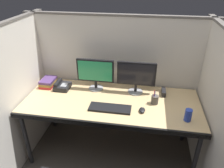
# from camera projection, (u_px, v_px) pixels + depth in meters

# --- Properties ---
(cubicle_partition_rear) EXTENTS (2.21, 0.06, 1.57)m
(cubicle_partition_rear) POSITION_uv_depth(u_px,v_px,m) (117.00, 78.00, 2.66)
(cubicle_partition_rear) COLOR beige
(cubicle_partition_rear) RESTS_ON ground
(cubicle_partition_left) EXTENTS (0.06, 1.41, 1.57)m
(cubicle_partition_left) POSITION_uv_depth(u_px,v_px,m) (21.00, 94.00, 2.34)
(cubicle_partition_left) COLOR beige
(cubicle_partition_left) RESTS_ON ground
(cubicle_partition_right) EXTENTS (0.06, 1.41, 1.57)m
(cubicle_partition_right) POSITION_uv_depth(u_px,v_px,m) (211.00, 111.00, 2.05)
(cubicle_partition_right) COLOR beige
(cubicle_partition_right) RESTS_ON ground
(desk) EXTENTS (1.90, 0.80, 0.74)m
(desk) POSITION_uv_depth(u_px,v_px,m) (111.00, 105.00, 2.32)
(desk) COLOR tan
(desk) RESTS_ON ground
(monitor_left) EXTENTS (0.43, 0.17, 0.37)m
(monitor_left) POSITION_uv_depth(u_px,v_px,m) (95.00, 72.00, 2.43)
(monitor_left) COLOR gray
(monitor_left) RESTS_ON desk
(monitor_right) EXTENTS (0.43, 0.17, 0.37)m
(monitor_right) POSITION_uv_depth(u_px,v_px,m) (136.00, 76.00, 2.36)
(monitor_right) COLOR gray
(monitor_right) RESTS_ON desk
(keyboard_main) EXTENTS (0.43, 0.15, 0.02)m
(keyboard_main) POSITION_uv_depth(u_px,v_px,m) (110.00, 108.00, 2.16)
(keyboard_main) COLOR black
(keyboard_main) RESTS_ON desk
(computer_mouse) EXTENTS (0.06, 0.10, 0.04)m
(computer_mouse) POSITION_uv_depth(u_px,v_px,m) (142.00, 110.00, 2.12)
(computer_mouse) COLOR black
(computer_mouse) RESTS_ON desk
(desk_phone) EXTENTS (0.17, 0.19, 0.09)m
(desk_phone) POSITION_uv_depth(u_px,v_px,m) (62.00, 86.00, 2.52)
(desk_phone) COLOR black
(desk_phone) RESTS_ON desk
(pen_cup) EXTENTS (0.08, 0.08, 0.17)m
(pen_cup) POSITION_uv_depth(u_px,v_px,m) (155.00, 100.00, 2.23)
(pen_cup) COLOR #4C4742
(pen_cup) RESTS_ON desk
(soda_can) EXTENTS (0.07, 0.07, 0.12)m
(soda_can) POSITION_uv_depth(u_px,v_px,m) (188.00, 115.00, 1.98)
(soda_can) COLOR #263FB2
(soda_can) RESTS_ON desk
(red_stapler) EXTENTS (0.04, 0.15, 0.06)m
(red_stapler) POSITION_uv_depth(u_px,v_px,m) (163.00, 92.00, 2.41)
(red_stapler) COLOR black
(red_stapler) RESTS_ON desk
(book_stack) EXTENTS (0.15, 0.22, 0.09)m
(book_stack) POSITION_uv_depth(u_px,v_px,m) (48.00, 82.00, 2.58)
(book_stack) COLOR #B22626
(book_stack) RESTS_ON desk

